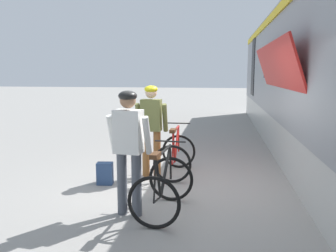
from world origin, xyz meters
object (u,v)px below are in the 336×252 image
bicycle_near_black (163,187)px  bicycle_far_red (176,155)px  backpack_on_platform (105,173)px  cyclist_near_in_white (129,142)px  cyclist_far_in_olive (151,123)px

bicycle_near_black → bicycle_far_red: bearing=92.0°
bicycle_far_red → backpack_on_platform: size_ratio=2.69×
cyclist_near_in_white → cyclist_far_in_olive: bearing=91.7°
cyclist_far_in_olive → backpack_on_platform: bearing=-140.2°
cyclist_far_in_olive → backpack_on_platform: (-0.74, -0.61, -0.85)m
cyclist_near_in_white → cyclist_far_in_olive: (-0.05, 1.85, 0.00)m
bicycle_far_red → bicycle_near_black: bearing=-88.0°
bicycle_far_red → backpack_on_platform: (-1.19, -0.76, -0.20)m
cyclist_near_in_white → cyclist_far_in_olive: 1.85m
cyclist_near_in_white → backpack_on_platform: bearing=122.5°
backpack_on_platform → cyclist_far_in_olive: bearing=32.8°
cyclist_far_in_olive → bicycle_near_black: cyclist_far_in_olive is taller
bicycle_near_black → backpack_on_platform: (-1.25, 1.14, -0.20)m
cyclist_near_in_white → bicycle_far_red: cyclist_near_in_white is taller
bicycle_far_red → cyclist_far_in_olive: bearing=-161.8°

